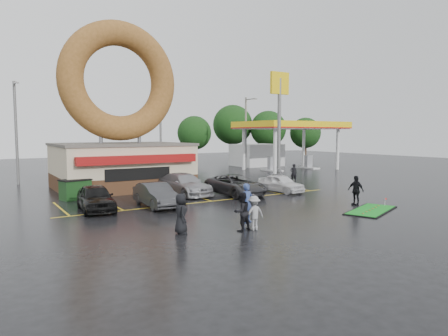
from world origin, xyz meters
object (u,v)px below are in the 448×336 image
gas_station (276,139)px  putting_green (371,210)px  streetlight_left (16,130)px  car_black (96,198)px  donut_shop (121,134)px  streetlight_right (246,131)px  car_white (281,183)px  person_cameraman (356,190)px  shell_sign (279,105)px  car_dgrey (156,195)px  streetlight_mid (161,131)px  person_blue (247,203)px  car_silver (184,184)px  car_grey (235,185)px  dumpster (75,190)px

gas_station → putting_green: size_ratio=2.92×
streetlight_left → car_black: streetlight_left is taller
donut_shop → streetlight_right: bearing=25.2°
car_white → person_cameraman: 6.82m
streetlight_left → car_black: (2.62, -15.68, -4.02)m
gas_station → car_white: gas_station is taller
shell_sign → streetlight_left: bearing=161.0°
car_dgrey → car_white: size_ratio=1.12×
streetlight_mid → person_blue: size_ratio=4.55×
gas_station → car_black: gas_station is taller
car_white → car_silver: bearing=152.3°
shell_sign → person_cameraman: bearing=-112.6°
donut_shop → person_blue: donut_shop is taller
streetlight_left → car_grey: streetlight_left is taller
car_silver → person_cameraman: bearing=-58.3°
car_dgrey → car_grey: size_ratio=0.83×
car_black → shell_sign: bearing=26.2°
donut_shop → car_dgrey: bearing=-95.5°
streetlight_mid → streetlight_right: (12.00, 1.00, 0.00)m
streetlight_right → person_blue: size_ratio=4.55×
streetlight_left → car_dgrey: streetlight_left is taller
car_black → car_white: size_ratio=1.13×
streetlight_left → dumpster: streetlight_left is taller
shell_sign → car_white: (-6.42, -7.88, -6.70)m
donut_shop → car_dgrey: donut_shop is taller
car_dgrey → dumpster: (-3.59, 5.49, -0.08)m
person_blue → car_dgrey: bearing=97.6°
streetlight_right → dumpster: streetlight_right is taller
gas_station → dumpster: bearing=-156.5°
dumpster → car_white: bearing=-33.0°
dumpster → car_black: bearing=-102.4°
car_silver → car_grey: (3.11, -2.12, -0.04)m
dumpster → putting_green: bearing=-58.3°
gas_station → car_grey: (-17.22, -16.22, -2.96)m
shell_sign → car_silver: shell_sign is taller
shell_sign → car_grey: 14.20m
donut_shop → putting_green: (9.17, -17.39, -4.43)m
gas_station → car_black: 32.20m
gas_station → putting_green: bearing=-118.6°
streetlight_mid → person_cameraman: (2.89, -23.60, -3.85)m
car_black → streetlight_left: bearing=104.9°
gas_station → car_white: size_ratio=3.46×
person_cameraman → gas_station: bearing=145.7°
streetlight_left → car_silver: bearing=-53.5°
shell_sign → person_cameraman: 17.16m
gas_station → person_cameraman: gas_station is taller
car_dgrey → putting_green: (10.08, -7.92, -0.70)m
putting_green → streetlight_mid: bearing=94.9°
gas_station → donut_shop: bearing=-160.9°
donut_shop → shell_sign: 16.29m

